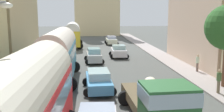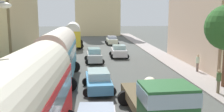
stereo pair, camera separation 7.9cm
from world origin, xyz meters
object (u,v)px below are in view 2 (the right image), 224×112
cargo_truck_0 (158,101)px  car_4 (94,55)px  pedestrian_2 (219,80)px  pedestrian_1 (198,62)px  car_0 (119,51)px  car_3 (98,80)px  car_1 (112,40)px  parked_bus_0 (23,105)px  parked_bus_1 (58,53)px  parked_bus_2 (73,34)px

cargo_truck_0 → car_4: (-2.90, 16.66, -0.45)m
pedestrian_2 → pedestrian_1: bearing=78.4°
car_0 → car_4: 4.45m
car_3 → pedestrian_2: size_ratio=2.49×
pedestrian_1 → pedestrian_2: 6.62m
car_1 → car_4: car_4 is taller
car_4 → pedestrian_1: bearing=-31.7°
parked_bus_0 → cargo_truck_0: parked_bus_0 is taller
parked_bus_0 → car_4: size_ratio=2.17×
parked_bus_1 → pedestrian_1: parked_bus_1 is taller
parked_bus_1 → pedestrian_1: (12.64, 1.70, -1.36)m
parked_bus_1 → parked_bus_2: 21.00m
parked_bus_1 → pedestrian_2: size_ratio=5.39×
cargo_truck_0 → car_4: 16.91m
cargo_truck_0 → car_4: cargo_truck_0 is taller
parked_bus_1 → parked_bus_2: parked_bus_1 is taller
parked_bus_1 → car_0: (6.24, 10.73, -1.55)m
car_0 → car_1: bearing=88.9°
parked_bus_0 → pedestrian_2: size_ratio=4.91×
pedestrian_2 → cargo_truck_0: bearing=-141.6°
pedestrian_1 → car_4: bearing=148.3°
pedestrian_1 → parked_bus_2: bearing=123.5°
car_0 → pedestrian_2: pedestrian_2 is taller
parked_bus_0 → car_0: bearing=75.1°
parked_bus_0 → car_1: parked_bus_0 is taller
car_1 → car_3: (-3.34, -27.12, -0.03)m
parked_bus_1 → pedestrian_2: (11.30, -4.79, -1.31)m
cargo_truck_0 → pedestrian_1: (6.69, 10.73, -0.28)m
parked_bus_2 → car_1: parked_bus_2 is taller
parked_bus_0 → car_1: 36.67m
car_0 → car_4: (-3.19, -3.11, 0.03)m
car_0 → car_4: car_4 is taller
parked_bus_1 → car_4: bearing=68.2°
car_3 → pedestrian_1: size_ratio=2.58×
car_3 → car_0: bearing=77.3°
car_1 → parked_bus_2: bearing=-154.8°
car_1 → pedestrian_1: bearing=-74.7°
cargo_truck_0 → car_0: size_ratio=1.81×
parked_bus_0 → pedestrian_2: (11.13, 7.18, -1.28)m
pedestrian_1 → pedestrian_2: bearing=-101.6°
parked_bus_2 → car_0: size_ratio=2.24×
parked_bus_0 → pedestrian_2: parked_bus_0 is taller
pedestrian_1 → parked_bus_1: bearing=-172.4°
cargo_truck_0 → car_3: size_ratio=1.51×
parked_bus_2 → car_3: parked_bus_2 is taller
car_3 → pedestrian_1: (9.48, 4.70, 0.24)m
parked_bus_1 → car_4: parked_bus_1 is taller
parked_bus_0 → pedestrian_1: size_ratio=5.08×
parked_bus_1 → car_1: bearing=74.9°
cargo_truck_0 → parked_bus_2: bearing=101.5°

